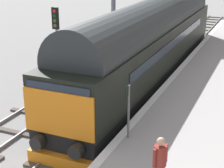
{
  "coord_description": "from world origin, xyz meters",
  "views": [
    {
      "loc": [
        6.1,
        -13.77,
        7.1
      ],
      "look_at": [
        0.2,
        -0.27,
        1.8
      ],
      "focal_mm": 59.47,
      "sensor_mm": 36.0,
      "label": 1
    }
  ],
  "objects_px": {
    "signal_post_far": "(56,31)",
    "waiting_passenger": "(160,160)",
    "diesel_locomotive": "(151,39)",
    "platform_number_sign": "(128,103)"
  },
  "relations": [
    {
      "from": "waiting_passenger",
      "to": "diesel_locomotive",
      "type": "bearing_deg",
      "value": 47.71
    },
    {
      "from": "diesel_locomotive",
      "to": "waiting_passenger",
      "type": "height_order",
      "value": "diesel_locomotive"
    },
    {
      "from": "diesel_locomotive",
      "to": "signal_post_far",
      "type": "height_order",
      "value": "diesel_locomotive"
    },
    {
      "from": "signal_post_far",
      "to": "waiting_passenger",
      "type": "distance_m",
      "value": 13.87
    },
    {
      "from": "platform_number_sign",
      "to": "waiting_passenger",
      "type": "xyz_separation_m",
      "value": [
        1.89,
        -2.58,
        -0.29
      ]
    },
    {
      "from": "diesel_locomotive",
      "to": "platform_number_sign",
      "type": "bearing_deg",
      "value": -76.85
    },
    {
      "from": "diesel_locomotive",
      "to": "platform_number_sign",
      "type": "distance_m",
      "value": 8.82
    },
    {
      "from": "diesel_locomotive",
      "to": "waiting_passenger",
      "type": "distance_m",
      "value": 11.84
    },
    {
      "from": "platform_number_sign",
      "to": "waiting_passenger",
      "type": "relative_size",
      "value": 1.17
    },
    {
      "from": "diesel_locomotive",
      "to": "waiting_passenger",
      "type": "relative_size",
      "value": 12.2
    }
  ]
}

